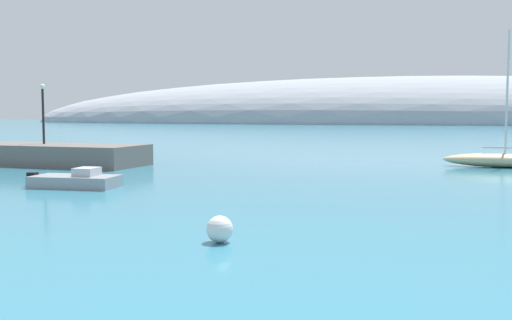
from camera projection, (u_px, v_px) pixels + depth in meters
breakwater_rocks at (11, 153)px, 41.03m from camera, size 20.31×5.55×1.43m
distant_ridge at (392, 123)px, 210.69m from camera, size 299.28×69.38×33.84m
sailboat_sand_near_shore at (505, 159)px, 37.96m from camera, size 7.76×1.81×8.93m
motorboat_grey_foreground at (76, 181)px, 27.67m from camera, size 4.60×2.35×0.96m
mooring_buoy_white at (220, 229)px, 15.81m from camera, size 0.74×0.74×0.74m
harbor_lamp_post at (43, 107)px, 39.92m from camera, size 0.36×0.36×4.14m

